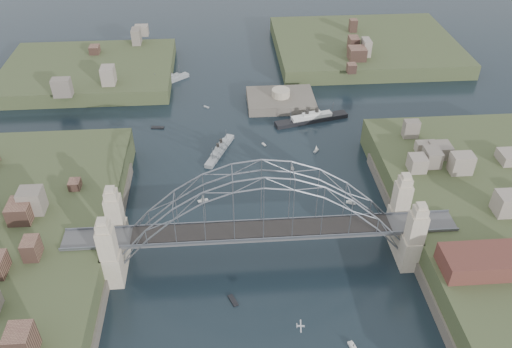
% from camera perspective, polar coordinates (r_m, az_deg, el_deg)
% --- Properties ---
extents(ground, '(500.00, 500.00, 0.00)m').
position_cam_1_polar(ground, '(117.33, 0.65, -9.17)').
color(ground, black).
rests_on(ground, ground).
extents(bridge, '(84.00, 13.80, 24.60)m').
position_cam_1_polar(bridge, '(108.87, 0.70, -4.63)').
color(bridge, '#4C4C4E').
rests_on(bridge, ground).
extents(headland_nw, '(60.00, 45.00, 9.00)m').
position_cam_1_polar(headland_nw, '(201.16, -17.79, 10.18)').
color(headland_nw, '#394425').
rests_on(headland_nw, ground).
extents(headland_ne, '(70.00, 55.00, 9.50)m').
position_cam_1_polar(headland_ne, '(216.73, 11.79, 13.12)').
color(headland_ne, '#394425').
rests_on(headland_ne, ground).
extents(fort_island, '(22.00, 16.00, 9.40)m').
position_cam_1_polar(fort_island, '(174.63, 2.70, 7.56)').
color(fort_island, '#554E44').
rests_on(fort_island, ground).
extents(wharf_shed, '(20.00, 8.00, 4.00)m').
position_cam_1_polar(wharf_shed, '(112.60, 24.54, -8.70)').
color(wharf_shed, '#592D26').
rests_on(wharf_shed, shore_east).
extents(naval_cruiser_near, '(8.85, 16.48, 5.10)m').
position_cam_1_polar(naval_cruiser_near, '(149.67, -4.00, 2.63)').
color(naval_cruiser_near, '#91969A').
rests_on(naval_cruiser_near, ground).
extents(naval_cruiser_far, '(14.68, 12.59, 5.75)m').
position_cam_1_polar(naval_cruiser_far, '(190.36, -9.63, 10.07)').
color(naval_cruiser_far, '#91969A').
rests_on(naval_cruiser_far, ground).
extents(ocean_liner, '(23.94, 9.03, 5.86)m').
position_cam_1_polar(ocean_liner, '(165.12, 6.11, 6.05)').
color(ocean_liner, black).
rests_on(ocean_liner, ground).
extents(aeroplane, '(1.53, 2.83, 0.41)m').
position_cam_1_polar(aeroplane, '(97.84, 4.84, -16.30)').
color(aeroplane, silver).
extents(small_boat_a, '(2.76, 1.57, 2.38)m').
position_cam_1_polar(small_boat_a, '(132.12, -5.86, -2.73)').
color(small_boat_a, silver).
rests_on(small_boat_a, ground).
extents(small_boat_b, '(1.43, 1.90, 2.38)m').
position_cam_1_polar(small_boat_b, '(142.33, 4.01, 0.72)').
color(small_boat_b, silver).
rests_on(small_boat_b, ground).
extents(small_boat_c, '(2.16, 3.27, 0.45)m').
position_cam_1_polar(small_boat_c, '(109.08, -2.54, -13.71)').
color(small_boat_c, silver).
rests_on(small_boat_c, ground).
extents(small_boat_d, '(1.90, 2.19, 2.38)m').
position_cam_1_polar(small_boat_d, '(150.71, 6.64, 2.77)').
color(small_boat_d, silver).
rests_on(small_boat_d, ground).
extents(small_boat_e, '(4.04, 1.87, 0.45)m').
position_cam_1_polar(small_boat_e, '(163.91, -10.75, 5.03)').
color(small_boat_e, silver).
rests_on(small_boat_e, ground).
extents(small_boat_f, '(1.31, 1.79, 0.45)m').
position_cam_1_polar(small_boat_f, '(152.92, 0.88, 3.24)').
color(small_boat_f, silver).
rests_on(small_boat_f, ground).
extents(small_boat_g, '(1.68, 3.09, 1.43)m').
position_cam_1_polar(small_boat_g, '(103.62, 10.63, -18.24)').
color(small_boat_g, silver).
rests_on(small_boat_g, ground).
extents(small_boat_h, '(1.93, 1.69, 0.45)m').
position_cam_1_polar(small_boat_h, '(173.04, -5.48, 7.32)').
color(small_boat_h, silver).
rests_on(small_boat_h, ground).
extents(small_boat_i, '(2.54, 1.58, 1.43)m').
position_cam_1_polar(small_boat_i, '(133.36, 10.39, -3.08)').
color(small_boat_i, silver).
rests_on(small_boat_i, ground).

